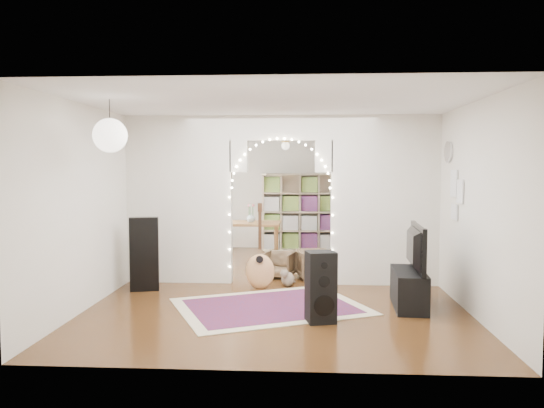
# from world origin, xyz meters

# --- Properties ---
(floor) EXTENTS (7.50, 7.50, 0.00)m
(floor) POSITION_xyz_m (0.00, 0.00, 0.00)
(floor) COLOR black
(floor) RESTS_ON ground
(ceiling) EXTENTS (5.00, 7.50, 0.02)m
(ceiling) POSITION_xyz_m (0.00, 0.00, 2.70)
(ceiling) COLOR white
(ceiling) RESTS_ON wall_back
(wall_back) EXTENTS (5.00, 0.02, 2.70)m
(wall_back) POSITION_xyz_m (0.00, 3.75, 1.35)
(wall_back) COLOR silver
(wall_back) RESTS_ON floor
(wall_front) EXTENTS (5.00, 0.02, 2.70)m
(wall_front) POSITION_xyz_m (0.00, -3.75, 1.35)
(wall_front) COLOR silver
(wall_front) RESTS_ON floor
(wall_left) EXTENTS (0.02, 7.50, 2.70)m
(wall_left) POSITION_xyz_m (-2.50, 0.00, 1.35)
(wall_left) COLOR silver
(wall_left) RESTS_ON floor
(wall_right) EXTENTS (0.02, 7.50, 2.70)m
(wall_right) POSITION_xyz_m (2.50, 0.00, 1.35)
(wall_right) COLOR silver
(wall_right) RESTS_ON floor
(divider_wall) EXTENTS (5.00, 0.20, 2.70)m
(divider_wall) POSITION_xyz_m (0.00, 0.00, 1.42)
(divider_wall) COLOR silver
(divider_wall) RESTS_ON floor
(fairy_lights) EXTENTS (1.64, 0.04, 1.60)m
(fairy_lights) POSITION_xyz_m (0.00, -0.13, 1.55)
(fairy_lights) COLOR #FFEABF
(fairy_lights) RESTS_ON divider_wall
(window) EXTENTS (0.04, 1.20, 1.40)m
(window) POSITION_xyz_m (-2.47, 1.80, 1.50)
(window) COLOR white
(window) RESTS_ON wall_left
(wall_clock) EXTENTS (0.03, 0.31, 0.31)m
(wall_clock) POSITION_xyz_m (2.48, -0.60, 2.10)
(wall_clock) COLOR white
(wall_clock) RESTS_ON wall_right
(picture_frames) EXTENTS (0.02, 0.50, 0.70)m
(picture_frames) POSITION_xyz_m (2.48, -1.00, 1.50)
(picture_frames) COLOR white
(picture_frames) RESTS_ON wall_right
(paper_lantern) EXTENTS (0.40, 0.40, 0.40)m
(paper_lantern) POSITION_xyz_m (-1.90, -2.40, 2.25)
(paper_lantern) COLOR white
(paper_lantern) RESTS_ON ceiling
(ceiling_fan) EXTENTS (1.10, 1.10, 0.30)m
(ceiling_fan) POSITION_xyz_m (0.00, 2.00, 2.40)
(ceiling_fan) COLOR gold
(ceiling_fan) RESTS_ON ceiling
(area_rug) EXTENTS (2.93, 2.63, 0.02)m
(area_rug) POSITION_xyz_m (-0.08, -1.50, 0.01)
(area_rug) COLOR maroon
(area_rug) RESTS_ON floor
(guitar_case) EXTENTS (0.45, 0.24, 1.12)m
(guitar_case) POSITION_xyz_m (-2.05, -0.68, 0.56)
(guitar_case) COLOR black
(guitar_case) RESTS_ON floor
(acoustic_guitar) EXTENTS (0.46, 0.18, 1.13)m
(acoustic_guitar) POSITION_xyz_m (-0.30, -0.45, 0.49)
(acoustic_guitar) COLOR #AE7745
(acoustic_guitar) RESTS_ON floor
(tabby_cat) EXTENTS (0.31, 0.47, 0.32)m
(tabby_cat) POSITION_xyz_m (0.11, -0.27, 0.13)
(tabby_cat) COLOR brown
(tabby_cat) RESTS_ON floor
(floor_speaker) EXTENTS (0.40, 0.37, 0.86)m
(floor_speaker) POSITION_xyz_m (0.58, -2.16, 0.43)
(floor_speaker) COLOR black
(floor_speaker) RESTS_ON floor
(media_console) EXTENTS (0.46, 1.02, 0.50)m
(media_console) POSITION_xyz_m (1.78, -1.42, 0.25)
(media_console) COLOR black
(media_console) RESTS_ON floor
(tv) EXTENTS (0.21, 1.08, 0.62)m
(tv) POSITION_xyz_m (1.78, -1.42, 0.81)
(tv) COLOR black
(tv) RESTS_ON media_console
(bookcase) EXTENTS (1.75, 0.92, 1.74)m
(bookcase) POSITION_xyz_m (0.28, 3.50, 0.87)
(bookcase) COLOR beige
(bookcase) RESTS_ON floor
(dining_table) EXTENTS (1.21, 0.81, 0.76)m
(dining_table) POSITION_xyz_m (-0.71, 2.22, 0.68)
(dining_table) COLOR olive
(dining_table) RESTS_ON floor
(flower_vase) EXTENTS (0.18, 0.18, 0.19)m
(flower_vase) POSITION_xyz_m (-0.71, 2.22, 0.85)
(flower_vase) COLOR silver
(flower_vase) RESTS_ON dining_table
(dining_chair_left) EXTENTS (0.62, 0.64, 0.49)m
(dining_chair_left) POSITION_xyz_m (0.54, 0.35, 0.25)
(dining_chair_left) COLOR brown
(dining_chair_left) RESTS_ON floor
(dining_chair_right) EXTENTS (0.58, 0.59, 0.44)m
(dining_chair_right) POSITION_xyz_m (-0.05, 0.39, 0.22)
(dining_chair_right) COLOR brown
(dining_chair_right) RESTS_ON floor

